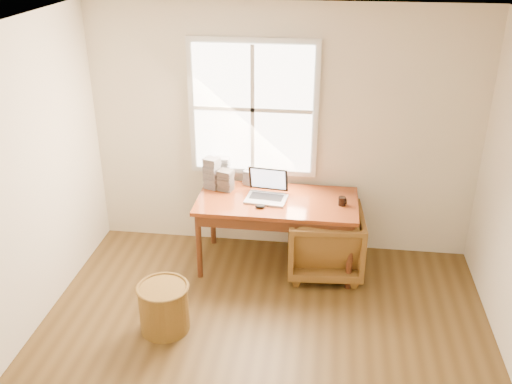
{
  "coord_description": "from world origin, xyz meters",
  "views": [
    {
      "loc": [
        0.46,
        -3.28,
        3.26
      ],
      "look_at": [
        -0.19,
        1.65,
        0.89
      ],
      "focal_mm": 40.0,
      "sensor_mm": 36.0,
      "label": 1
    }
  ],
  "objects_px": {
    "wicker_stool": "(164,308)",
    "cd_stack_a": "(223,170)",
    "desk": "(277,201)",
    "armchair": "(325,241)",
    "coffee_mug": "(342,201)",
    "laptop": "(266,187)"
  },
  "relations": [
    {
      "from": "wicker_stool",
      "to": "cd_stack_a",
      "type": "relative_size",
      "value": 1.48
    },
    {
      "from": "desk",
      "to": "armchair",
      "type": "xyz_separation_m",
      "value": [
        0.49,
        -0.06,
        -0.39
      ]
    },
    {
      "from": "wicker_stool",
      "to": "coffee_mug",
      "type": "bearing_deg",
      "value": 37.25
    },
    {
      "from": "desk",
      "to": "armchair",
      "type": "relative_size",
      "value": 2.12
    },
    {
      "from": "laptop",
      "to": "desk",
      "type": "bearing_deg",
      "value": 19.23
    },
    {
      "from": "desk",
      "to": "cd_stack_a",
      "type": "distance_m",
      "value": 0.71
    },
    {
      "from": "laptop",
      "to": "cd_stack_a",
      "type": "distance_m",
      "value": 0.61
    },
    {
      "from": "armchair",
      "to": "cd_stack_a",
      "type": "relative_size",
      "value": 2.59
    },
    {
      "from": "laptop",
      "to": "coffee_mug",
      "type": "height_order",
      "value": "laptop"
    },
    {
      "from": "desk",
      "to": "armchair",
      "type": "distance_m",
      "value": 0.63
    },
    {
      "from": "coffee_mug",
      "to": "cd_stack_a",
      "type": "distance_m",
      "value": 1.3
    },
    {
      "from": "wicker_stool",
      "to": "armchair",
      "type": "bearing_deg",
      "value": 39.44
    },
    {
      "from": "desk",
      "to": "coffee_mug",
      "type": "relative_size",
      "value": 19.06
    },
    {
      "from": "armchair",
      "to": "coffee_mug",
      "type": "distance_m",
      "value": 0.47
    },
    {
      "from": "armchair",
      "to": "wicker_stool",
      "type": "bearing_deg",
      "value": 35.07
    },
    {
      "from": "desk",
      "to": "cd_stack_a",
      "type": "bearing_deg",
      "value": 151.89
    },
    {
      "from": "desk",
      "to": "laptop",
      "type": "xyz_separation_m",
      "value": [
        -0.11,
        -0.02,
        0.16
      ]
    },
    {
      "from": "coffee_mug",
      "to": "cd_stack_a",
      "type": "xyz_separation_m",
      "value": [
        -1.25,
        0.36,
        0.1
      ]
    },
    {
      "from": "coffee_mug",
      "to": "cd_stack_a",
      "type": "relative_size",
      "value": 0.29
    },
    {
      "from": "laptop",
      "to": "coffee_mug",
      "type": "xyz_separation_m",
      "value": [
        0.75,
        -0.01,
        -0.1
      ]
    },
    {
      "from": "armchair",
      "to": "coffee_mug",
      "type": "bearing_deg",
      "value": -174.56
    },
    {
      "from": "desk",
      "to": "wicker_stool",
      "type": "bearing_deg",
      "value": -126.27
    }
  ]
}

